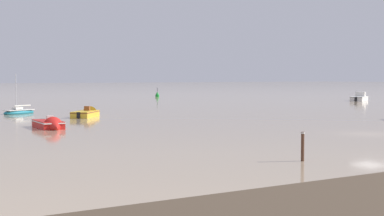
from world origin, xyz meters
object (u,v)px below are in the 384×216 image
object	(u,v)px
motorboat_moored_4	(50,126)
channel_buoy	(157,95)
mooring_post_near	(303,147)
sailboat_moored_3	(19,112)
motorboat_moored_2	(87,114)
motorboat_moored_1	(360,99)

from	to	relation	value
motorboat_moored_4	channel_buoy	world-z (taller)	channel_buoy
mooring_post_near	channel_buoy	bearing A→B (deg)	66.13
motorboat_moored_4	sailboat_moored_3	xyz separation A→B (m)	(3.12, 21.98, -0.03)
motorboat_moored_4	motorboat_moored_2	bearing A→B (deg)	150.01
motorboat_moored_1	channel_buoy	world-z (taller)	channel_buoy
sailboat_moored_3	mooring_post_near	bearing A→B (deg)	66.62
channel_buoy	motorboat_moored_1	bearing A→B (deg)	-59.38
motorboat_moored_4	mooring_post_near	distance (m)	26.91
channel_buoy	mooring_post_near	bearing A→B (deg)	-113.87
sailboat_moored_3	mooring_post_near	size ratio (longest dim) A/B	2.94
motorboat_moored_1	motorboat_moored_4	bearing A→B (deg)	171.50
motorboat_moored_4	mooring_post_near	bearing A→B (deg)	15.12
motorboat_moored_2	motorboat_moored_4	xyz separation A→B (m)	(-8.51, -12.87, -0.01)
motorboat_moored_1	sailboat_moored_3	world-z (taller)	sailboat_moored_3
sailboat_moored_3	motorboat_moored_1	bearing A→B (deg)	158.56
sailboat_moored_3	motorboat_moored_2	bearing A→B (deg)	94.50
motorboat_moored_4	channel_buoy	xyz separation A→B (m)	(46.64, 66.78, 0.21)
motorboat_moored_4	sailboat_moored_3	distance (m)	22.20
motorboat_moored_1	motorboat_moored_2	size ratio (longest dim) A/B	1.23
sailboat_moored_3	channel_buoy	xyz separation A→B (m)	(43.53, 44.79, 0.24)
motorboat_moored_1	channel_buoy	bearing A→B (deg)	90.68
channel_buoy	sailboat_moored_3	bearing A→B (deg)	-134.18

